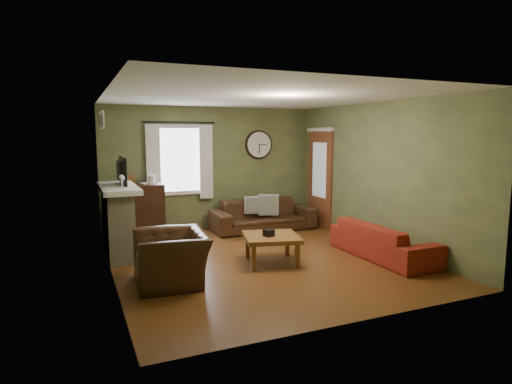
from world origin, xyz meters
name	(u,v)px	position (x,y,z in m)	size (l,w,h in m)	color
floor	(260,259)	(0.00, 0.00, 0.00)	(4.60, 5.20, 0.00)	#593114
ceiling	(260,97)	(0.00, 0.00, 2.60)	(4.60, 5.20, 0.00)	white
wall_left	(109,187)	(-2.30, 0.00, 1.30)	(0.00, 5.20, 2.60)	#5C643B
wall_right	(376,175)	(2.30, 0.00, 1.30)	(0.00, 5.20, 2.60)	#5C643B
wall_back	(211,168)	(0.00, 2.60, 1.30)	(4.60, 0.00, 2.60)	#5C643B
wall_front	(361,204)	(0.00, -2.60, 1.30)	(4.60, 0.00, 2.60)	#5C643B
fireplace	(118,223)	(-2.10, 1.15, 0.55)	(0.40, 1.40, 1.10)	tan
firebox	(130,237)	(-1.91, 1.15, 0.30)	(0.04, 0.60, 0.55)	black
mantel	(118,188)	(-2.07, 1.15, 1.14)	(0.58, 1.60, 0.08)	white
tv	(118,174)	(-2.05, 1.30, 1.35)	(0.60, 0.08, 0.35)	black
tv_screen	(123,171)	(-1.97, 1.30, 1.41)	(0.02, 0.62, 0.36)	#994C3F
medallion_left	(103,119)	(-2.28, 0.80, 2.25)	(0.28, 0.28, 0.03)	white
medallion_mid	(102,120)	(-2.28, 1.15, 2.25)	(0.28, 0.28, 0.03)	white
medallion_right	(100,121)	(-2.28, 1.50, 2.25)	(0.28, 0.28, 0.03)	white
window_pane	(179,160)	(-0.70, 2.58, 1.50)	(1.00, 0.02, 1.30)	silver
curtain_rod	(179,122)	(-0.70, 2.48, 2.27)	(0.03, 0.03, 1.50)	black
curtain_left	(153,163)	(-1.25, 2.48, 1.45)	(0.28, 0.04, 1.55)	silver
curtain_right	(206,162)	(-0.15, 2.48, 1.45)	(0.28, 0.04, 1.55)	silver
wall_clock	(259,145)	(1.10, 2.55, 1.80)	(0.64, 0.06, 0.64)	white
door	(320,179)	(2.27, 1.85, 1.05)	(0.05, 0.90, 2.10)	brown
bookshelf	(141,212)	(-1.56, 2.23, 0.53)	(0.89, 0.38, 1.05)	black
book	(141,189)	(-1.53, 2.29, 0.96)	(0.18, 0.24, 0.02)	brown
sofa_brown	(263,215)	(0.93, 1.96, 0.32)	(2.19, 0.86, 0.64)	#321D10
pillow_left	(268,205)	(1.02, 1.86, 0.55)	(0.43, 0.13, 0.43)	gray
pillow_right	(253,205)	(0.71, 1.96, 0.55)	(0.35, 0.11, 0.35)	gray
sofa_red	(383,240)	(1.89, -0.73, 0.29)	(1.98, 0.77, 0.58)	maroon
armchair	(171,258)	(-1.57, -0.56, 0.35)	(1.08, 0.94, 0.70)	#321D10
coffee_table	(271,249)	(0.08, -0.27, 0.22)	(0.84, 0.84, 0.45)	brown
tissue_box	(269,239)	(0.01, -0.32, 0.40)	(0.14, 0.14, 0.11)	black
wine_glass_a	(123,183)	(-2.05, 0.63, 1.28)	(0.07, 0.07, 0.19)	white
wine_glass_b	(122,182)	(-2.05, 0.75, 1.29)	(0.07, 0.07, 0.21)	white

